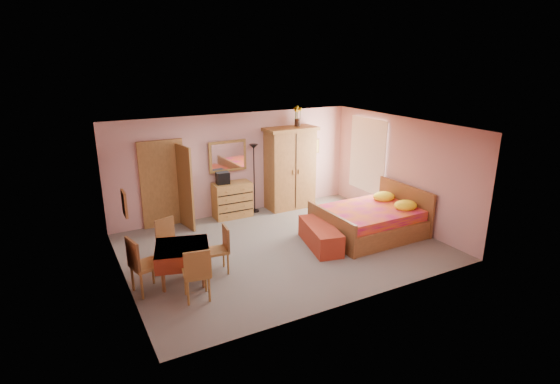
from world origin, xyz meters
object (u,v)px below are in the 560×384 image
wall_mirror (228,156)px  sunflower_vase (297,116)px  wardrobe (290,168)px  chair_north (171,243)px  chair_west (146,264)px  chair_east (217,250)px  bed (369,213)px  bench (320,236)px  chest_of_drawers (232,200)px  stereo (223,178)px  dining_table (183,263)px  floor_lamp (254,179)px  chair_south (196,273)px

wall_mirror → sunflower_vase: 2.12m
wardrobe → sunflower_vase: (0.25, 0.06, 1.36)m
wardrobe → chair_north: (-3.74, -1.87, -0.63)m
chair_west → chair_east: chair_west is taller
bed → chair_north: size_ratio=2.45×
bench → chest_of_drawers: bearing=110.8°
stereo → wardrobe: 1.89m
wall_mirror → chair_north: wall_mirror is taller
dining_table → floor_lamp: bearing=45.3°
sunflower_vase → chair_east: 4.70m
wardrobe → chair_west: (-4.39, -2.70, -0.58)m
dining_table → chair_north: size_ratio=1.03×
dining_table → chair_east: chair_east is taller
floor_lamp → chair_west: bearing=-140.2°
wall_mirror → wardrobe: 1.74m
dining_table → bed: bearing=1.2°
chest_of_drawers → stereo: bearing=173.9°
chair_east → stereo: bearing=-17.2°
wall_mirror → floor_lamp: 0.93m
chair_north → wall_mirror: bearing=-152.9°
chest_of_drawers → sunflower_vase: sunflower_vase is taller
chair_south → chest_of_drawers: bearing=68.3°
sunflower_vase → chair_south: sunflower_vase is taller
chest_of_drawers → sunflower_vase: (1.91, 0.03, 2.00)m
sunflower_vase → chair_east: (-3.31, -2.67, -2.00)m
wardrobe → bed: bearing=-76.5°
bed → wardrobe: bearing=104.2°
stereo → chair_east: (-1.17, -2.67, -0.60)m
chair_north → chair_west: size_ratio=0.89×
sunflower_vase → wall_mirror: bearing=174.6°
bed → dining_table: size_ratio=2.39×
floor_lamp → chair_east: size_ratio=2.00×
bench → chair_north: (-3.06, 0.68, 0.22)m
chair_south → chair_north: size_ratio=1.04×
bed → bench: bed is taller
dining_table → chair_west: 0.69m
dining_table → wardrobe: bearing=35.2°
chest_of_drawers → floor_lamp: 0.81m
chest_of_drawers → chair_north: chair_north is taller
bed → bench: (-1.34, -0.01, -0.28)m
sunflower_vase → dining_table: bearing=-145.8°
wall_mirror → chair_east: (-1.40, -2.85, -1.10)m
chest_of_drawers → chair_south: bearing=-120.5°
chest_of_drawers → chair_east: bearing=-117.3°
chair_west → floor_lamp: bearing=117.1°
wardrobe → chair_south: wardrobe is taller
chair_south → chair_north: bearing=101.0°
wall_mirror → stereo: (-0.23, -0.18, -0.50)m
bed → bench: size_ratio=1.55×
floor_lamp → dining_table: (-2.72, -2.75, -0.56)m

